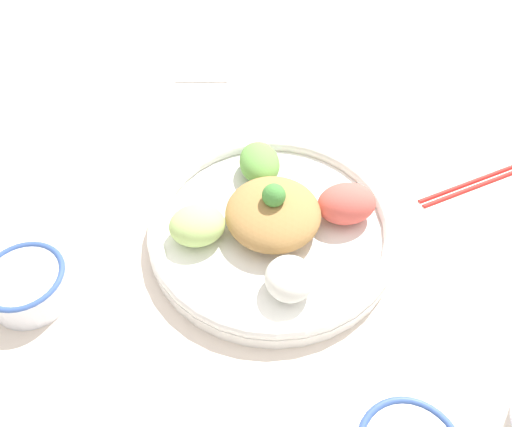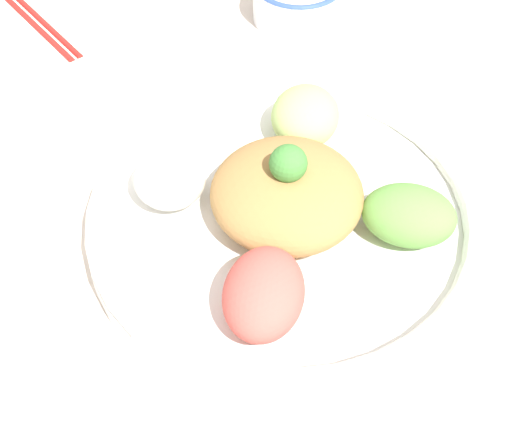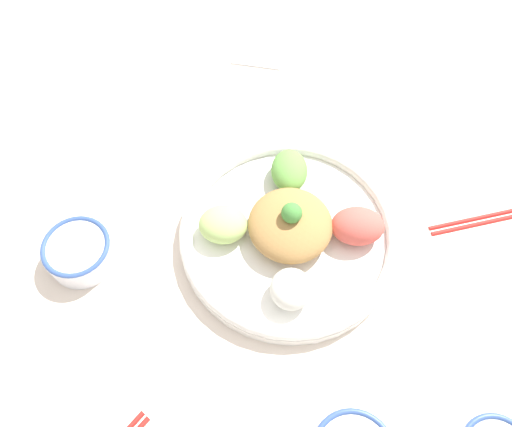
% 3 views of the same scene
% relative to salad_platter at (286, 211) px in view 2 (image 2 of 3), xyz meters
% --- Properties ---
extents(ground_plane, '(2.40, 2.40, 0.00)m').
position_rel_salad_platter_xyz_m(ground_plane, '(-0.03, -0.01, -0.03)').
color(ground_plane, silver).
extents(salad_platter, '(0.33, 0.33, 0.10)m').
position_rel_salad_platter_xyz_m(salad_platter, '(0.00, 0.00, 0.00)').
color(salad_platter, white).
rests_on(salad_platter, ground_plane).
extents(chopsticks_pair_near, '(0.13, 0.23, 0.01)m').
position_rel_salad_platter_xyz_m(chopsticks_pair_near, '(-0.22, 0.39, -0.02)').
color(chopsticks_pair_near, red).
rests_on(chopsticks_pair_near, ground_plane).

